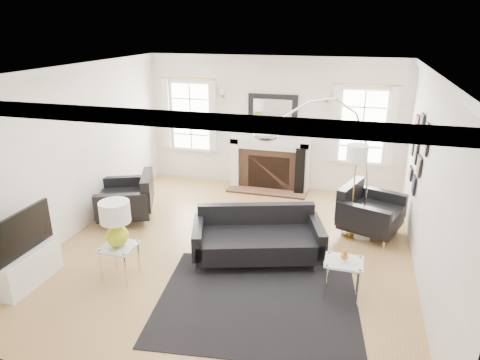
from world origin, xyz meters
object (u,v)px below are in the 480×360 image
(fireplace, at_px, (270,165))
(coffee_table, at_px, (255,219))
(arc_floor_lamp, at_px, (320,168))
(armchair_left, at_px, (129,199))
(gourd_lamp, at_px, (116,221))
(sofa, at_px, (257,237))
(armchair_right, at_px, (368,212))

(fireplace, bearing_deg, coffee_table, -83.95)
(arc_floor_lamp, bearing_deg, armchair_left, 178.12)
(armchair_left, bearing_deg, gourd_lamp, -64.53)
(gourd_lamp, xyz_separation_m, arc_floor_lamp, (2.56, 1.66, 0.46))
(sofa, relative_size, gourd_lamp, 3.17)
(armchair_left, bearing_deg, fireplace, 46.49)
(fireplace, height_order, armchair_right, fireplace)
(fireplace, relative_size, sofa, 0.81)
(gourd_lamp, distance_m, arc_floor_lamp, 3.08)
(fireplace, xyz_separation_m, armchair_right, (2.05, -1.63, -0.16))
(coffee_table, height_order, arc_floor_lamp, arc_floor_lamp)
(armchair_left, height_order, armchair_right, armchair_left)
(fireplace, xyz_separation_m, gourd_lamp, (-1.29, -4.02, 0.34))
(sofa, distance_m, armchair_right, 2.09)
(arc_floor_lamp, bearing_deg, coffee_table, -179.32)
(coffee_table, bearing_deg, gourd_lamp, -133.08)
(armchair_right, xyz_separation_m, arc_floor_lamp, (-0.78, -0.73, 0.96))
(armchair_left, distance_m, coffee_table, 2.39)
(armchair_right, xyz_separation_m, gourd_lamp, (-3.34, -2.39, 0.50))
(coffee_table, bearing_deg, arc_floor_lamp, 0.68)
(armchair_left, relative_size, arc_floor_lamp, 0.53)
(sofa, xyz_separation_m, gourd_lamp, (-1.73, -1.06, 0.54))
(armchair_right, bearing_deg, fireplace, 141.58)
(gourd_lamp, bearing_deg, arc_floor_lamp, 32.99)
(armchair_left, height_order, coffee_table, armchair_left)
(sofa, distance_m, gourd_lamp, 2.10)
(fireplace, distance_m, gourd_lamp, 4.24)
(armchair_right, distance_m, gourd_lamp, 4.14)
(arc_floor_lamp, bearing_deg, sofa, -144.11)
(sofa, xyz_separation_m, coffee_table, (-0.19, 0.59, 0.03))
(fireplace, relative_size, armchair_right, 1.35)
(armchair_left, xyz_separation_m, coffee_table, (2.39, -0.12, -0.03))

